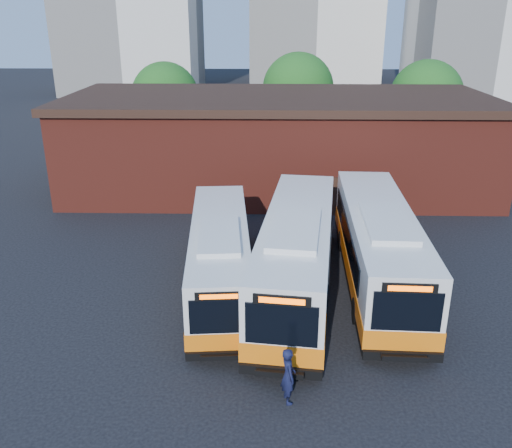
{
  "coord_description": "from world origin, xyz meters",
  "views": [
    {
      "loc": [
        -0.64,
        -17.23,
        11.45
      ],
      "look_at": [
        -1.19,
        5.18,
        2.77
      ],
      "focal_mm": 38.0,
      "sensor_mm": 36.0,
      "label": 1
    }
  ],
  "objects_px": {
    "bus_mideast": "(297,257)",
    "bus_east": "(378,249)",
    "transit_worker": "(288,376)",
    "bus_midwest": "(220,259)"
  },
  "relations": [
    {
      "from": "bus_mideast",
      "to": "bus_east",
      "type": "bearing_deg",
      "value": 21.58
    },
    {
      "from": "bus_mideast",
      "to": "transit_worker",
      "type": "height_order",
      "value": "bus_mideast"
    },
    {
      "from": "bus_mideast",
      "to": "transit_worker",
      "type": "xyz_separation_m",
      "value": [
        -0.59,
        -7.34,
        -0.72
      ]
    },
    {
      "from": "bus_mideast",
      "to": "transit_worker",
      "type": "distance_m",
      "value": 7.4
    },
    {
      "from": "bus_east",
      "to": "bus_midwest",
      "type": "bearing_deg",
      "value": -171.14
    },
    {
      "from": "bus_mideast",
      "to": "bus_east",
      "type": "height_order",
      "value": "bus_mideast"
    },
    {
      "from": "bus_midwest",
      "to": "bus_east",
      "type": "xyz_separation_m",
      "value": [
        7.03,
        0.8,
        0.19
      ]
    },
    {
      "from": "bus_midwest",
      "to": "bus_mideast",
      "type": "height_order",
      "value": "bus_mideast"
    },
    {
      "from": "bus_midwest",
      "to": "transit_worker",
      "type": "relative_size",
      "value": 6.26
    },
    {
      "from": "bus_midwest",
      "to": "bus_mideast",
      "type": "xyz_separation_m",
      "value": [
        3.35,
        -0.15,
        0.21
      ]
    }
  ]
}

